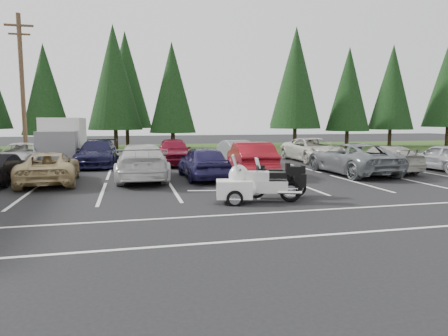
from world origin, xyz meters
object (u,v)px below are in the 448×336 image
car_far_3 (238,152)px  adventure_motorcycle (278,177)px  car_far_0 (22,156)px  car_near_3 (142,162)px  touring_motorcycle (262,178)px  car_near_5 (251,158)px  car_near_6 (352,158)px  car_near_7 (384,159)px  utility_pole (22,87)px  car_far_2 (174,151)px  car_far_1 (98,153)px  box_truck (62,141)px  car_near_8 (443,157)px  car_near_2 (50,168)px  car_far_4 (313,150)px  car_near_4 (203,162)px  cargo_trailer (234,192)px

car_far_3 → adventure_motorcycle: car_far_3 is taller
car_far_0 → adventure_motorcycle: adventure_motorcycle is taller
car_near_3 → touring_motorcycle: 7.18m
car_near_5 → car_near_6: 5.21m
car_near_7 → car_far_3: bearing=-39.0°
utility_pole → car_far_2: size_ratio=1.83×
car_far_1 → car_far_3: 8.56m
car_far_0 → car_near_7: bearing=-16.1°
box_truck → adventure_motorcycle: box_truck is taller
box_truck → car_near_6: bearing=-29.9°
box_truck → car_near_8: 22.50m
car_near_5 → touring_motorcycle: size_ratio=1.74×
utility_pole → car_far_3: 13.62m
car_near_2 → car_far_2: car_far_2 is taller
car_far_1 → adventure_motorcycle: bearing=-56.2°
car_near_7 → car_near_8: (3.33, -0.46, 0.04)m
utility_pole → car_far_3: size_ratio=2.02×
car_far_3 → car_far_4: 5.26m
car_near_2 → car_near_8: (19.97, -0.24, 0.06)m
car_near_7 → car_far_2: (-10.58, 5.95, 0.13)m
car_near_6 → car_near_8: (5.53, -0.02, -0.06)m
car_near_4 → car_far_1: bearing=-53.6°
car_near_4 → box_truck: bearing=-51.0°
car_far_2 → car_near_7: bearing=-26.3°
car_near_3 → car_near_7: 12.67m
adventure_motorcycle → car_far_2: bearing=105.3°
car_near_4 → car_far_4: size_ratio=0.80×
car_near_7 → car_far_4: bearing=-76.7°
adventure_motorcycle → car_far_3: bearing=85.1°
car_near_2 → utility_pole: bearing=-74.8°
car_far_1 → car_far_4: 13.77m
car_far_0 → touring_motorcycle: 15.95m
car_near_6 → car_far_2: 10.54m
cargo_trailer → car_near_8: bearing=34.2°
car_near_7 → box_truck: bearing=-25.3°
car_far_4 → touring_motorcycle: (-7.60, -11.88, 0.02)m
car_near_2 → car_far_2: 8.64m
car_near_5 → car_far_3: (0.76, 5.01, -0.10)m
car_near_4 → touring_motorcycle: touring_motorcycle is taller
car_near_2 → touring_motorcycle: (7.70, -5.90, 0.12)m
car_far_1 → car_far_3: bearing=-2.5°
car_far_4 → cargo_trailer: (-8.58, -11.88, -0.40)m
car_near_3 → car_far_4: 12.71m
utility_pole → car_near_6: 19.46m
box_truck → car_near_2: size_ratio=1.14×
utility_pole → car_near_8: 24.49m
car_near_3 → car_near_5: (5.32, 0.35, -0.00)m
car_near_2 → car_near_5: (9.29, 0.58, 0.15)m
car_near_4 → car_far_3: 6.65m
car_far_2 → car_near_8: bearing=-21.6°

